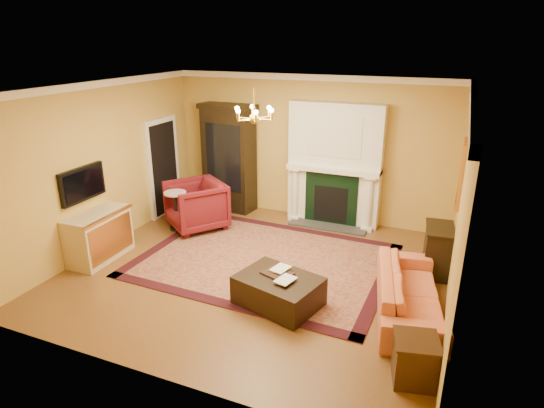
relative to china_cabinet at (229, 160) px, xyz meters
The scene contains 26 objects.
floor 3.26m from the china_cabinet, 54.64° to the right, with size 6.00×5.50×0.02m, color brown.
ceiling 3.59m from the china_cabinet, 54.64° to the right, with size 6.00×5.50×0.02m, color silver.
wall_back 1.83m from the china_cabinet, ahead, with size 6.00×0.02×3.00m, color gold.
wall_front 5.55m from the china_cabinet, 71.40° to the right, with size 6.00×0.02×3.00m, color gold.
wall_left 2.81m from the china_cabinet, 116.52° to the right, with size 0.02×5.50×3.00m, color gold.
wall_right 5.40m from the china_cabinet, 27.53° to the right, with size 0.02×5.50×3.00m, color gold.
fireplace 2.37m from the china_cabinet, ahead, with size 1.90×0.70×2.50m.
crown_molding 2.96m from the china_cabinet, 40.95° to the right, with size 6.00×5.50×0.12m.
doorway 1.43m from the china_cabinet, 146.36° to the right, with size 0.08×1.05×2.10m.
tv_panel 3.31m from the china_cabinet, 110.88° to the right, with size 0.09×0.95×0.58m.
gilt_mirror 4.89m from the china_cabinet, 12.97° to the right, with size 0.06×0.76×1.05m.
chandelier 3.39m from the china_cabinet, 54.64° to the right, with size 0.63×0.55×0.53m.
oriental_rug 2.96m from the china_cabinet, 50.13° to the right, with size 4.25×3.19×0.02m, color #4F1019.
china_cabinet is the anchor object (origin of this frame).
wingback_armchair 1.42m from the china_cabinet, 94.80° to the right, with size 1.05×0.98×1.08m, color maroon.
pedestal_table 1.69m from the china_cabinet, 106.65° to the right, with size 0.44×0.44×0.79m.
commode 3.33m from the china_cabinet, 107.21° to the right, with size 0.55×1.15×0.86m, color #C6BB91.
coral_sofa 5.13m from the china_cabinet, 32.99° to the right, with size 2.15×0.63×0.84m, color #D97045.
end_table 6.18m from the china_cabinet, 42.83° to the right, with size 0.45×0.45×0.53m, color #391F0F.
console_table 4.82m from the china_cabinet, 17.29° to the right, with size 0.41×0.71×0.79m, color black.
leather_ottoman 4.22m from the china_cabinet, 52.89° to the right, with size 1.15×0.84×0.43m, color black.
ottoman_tray 4.08m from the china_cabinet, 52.78° to the right, with size 0.41×0.32×0.03m, color black.
book_a 3.90m from the china_cabinet, 52.80° to the right, with size 0.22×0.03×0.30m, color gray.
book_b 4.23m from the china_cabinet, 53.07° to the right, with size 0.22×0.02×0.30m, color gray.
topiary_left 1.79m from the china_cabinet, ahead, with size 0.15×0.15×0.40m.
topiary_right 2.97m from the china_cabinet, ahead, with size 0.15×0.15×0.40m.
Camera 1 is at (2.83, -6.16, 3.71)m, focal length 30.00 mm.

